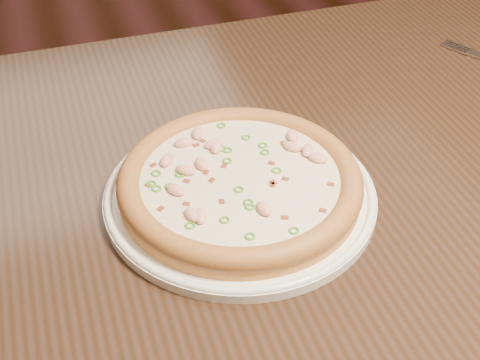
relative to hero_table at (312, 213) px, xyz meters
name	(u,v)px	position (x,y,z in m)	size (l,w,h in m)	color
ground	(180,199)	(-0.02, 0.83, -0.65)	(9.00, 9.00, 0.00)	black
hero_table	(312,213)	(0.00, 0.00, 0.00)	(1.20, 0.80, 0.75)	black
plate	(240,194)	(-0.12, -0.05, 0.11)	(0.32, 0.32, 0.02)	white
pizza	(240,182)	(-0.12, -0.05, 0.13)	(0.28, 0.28, 0.03)	#C98142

